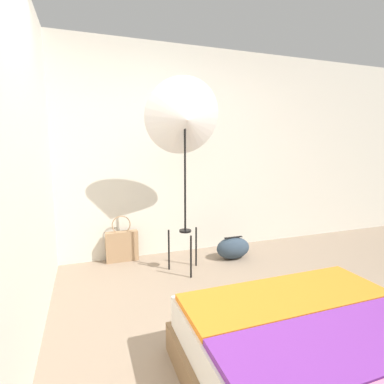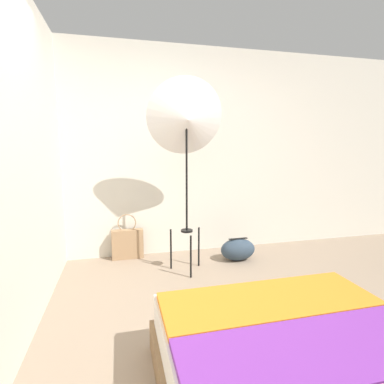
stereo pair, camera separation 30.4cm
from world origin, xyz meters
TOP-DOWN VIEW (x-y plane):
  - ground_plane at (0.00, 0.00)m, footprint 14.00×14.00m
  - wall_back at (0.00, 2.05)m, footprint 8.00×0.05m
  - wall_side_left at (-1.29, 1.00)m, footprint 0.05×8.00m
  - photo_umbrella at (0.09, 1.39)m, footprint 0.82×0.39m
  - tote_bag at (-0.54, 1.93)m, footprint 0.38×0.10m
  - duffel_bag at (0.77, 1.55)m, footprint 0.43×0.27m

SIDE VIEW (x-z plane):
  - ground_plane at x=0.00m, z-range 0.00..0.00m
  - duffel_bag at x=0.77m, z-range 0.00..0.27m
  - tote_bag at x=-0.54m, z-range -0.09..0.47m
  - wall_back at x=0.00m, z-range 0.00..2.60m
  - wall_side_left at x=-1.29m, z-range 0.00..2.60m
  - photo_umbrella at x=0.09m, z-range 0.61..2.69m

